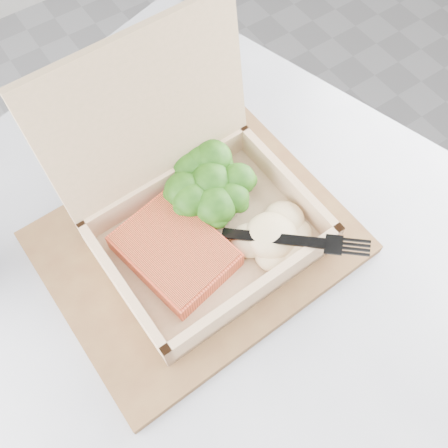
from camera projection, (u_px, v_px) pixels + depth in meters
cafe_table at (193, 308)px, 0.77m from camera, size 0.88×0.88×0.70m
serving_tray at (197, 242)px, 0.61m from camera, size 0.36×0.29×0.02m
takeout_container at (190, 198)px, 0.57m from camera, size 0.25×0.23×0.23m
salmon_fillet at (175, 251)px, 0.57m from camera, size 0.12×0.14×0.03m
broccoli_pile at (211, 187)px, 0.61m from camera, size 0.12×0.12×0.04m
mashed_potatoes at (271, 235)px, 0.58m from camera, size 0.10×0.09×0.03m
plastic_fork at (253, 235)px, 0.57m from camera, size 0.13×0.14×0.02m
receipt at (100, 142)px, 0.70m from camera, size 0.12×0.16×0.00m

